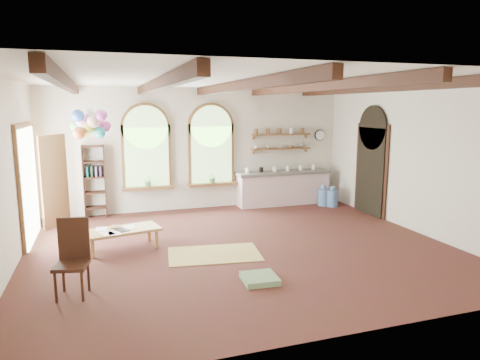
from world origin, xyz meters
name	(u,v)px	position (x,y,z in m)	size (l,w,h in m)	color
floor	(241,247)	(0.00, 0.00, 0.00)	(8.00, 8.00, 0.00)	#4F2220
ceiling_beams	(241,86)	(0.00, 0.00, 3.10)	(6.20, 6.80, 0.18)	#381D11
window_left	(147,150)	(-1.40, 3.43, 1.63)	(1.30, 0.28, 2.20)	brown
window_right	(211,148)	(0.30, 3.43, 1.63)	(1.30, 0.28, 2.20)	brown
left_doorway	(28,185)	(-3.95, 1.80, 1.15)	(0.10, 1.90, 2.50)	brown
right_doorway	(370,171)	(3.95, 1.50, 1.10)	(0.10, 1.30, 2.40)	black
kitchen_counter	(283,187)	(2.30, 3.20, 0.48)	(2.68, 0.62, 0.94)	beige
wall_shelf_lower	(281,149)	(2.30, 3.38, 1.55)	(1.70, 0.24, 0.04)	brown
wall_shelf_upper	(281,134)	(2.30, 3.38, 1.95)	(1.70, 0.24, 0.04)	brown
wall_clock	(320,135)	(3.55, 3.45, 1.90)	(0.32, 0.32, 0.04)	black
bookshelf	(94,182)	(-2.70, 3.32, 0.90)	(0.53, 0.32, 1.80)	#381D11
coffee_table	(122,231)	(-2.20, 0.60, 0.35)	(1.51, 0.93, 0.40)	tan
side_chair	(73,274)	(-2.99, -1.30, 0.33)	(0.53, 0.53, 1.13)	#381D11
floor_mat	(214,254)	(-0.60, -0.25, 0.01)	(1.69, 1.04, 0.02)	tan
floor_cushion	(260,279)	(-0.23, -1.67, 0.05)	(0.53, 0.53, 0.09)	gray
water_jug_a	(333,198)	(3.48, 2.50, 0.25)	(0.30, 0.30, 0.58)	#5781BB
water_jug_b	(323,196)	(3.30, 2.69, 0.26)	(0.31, 0.31, 0.59)	#5781BB
balloon_cluster	(91,125)	(-2.67, 2.20, 2.33)	(0.86, 0.92, 1.16)	white
table_book	(111,227)	(-2.40, 0.79, 0.41)	(0.16, 0.23, 0.02)	olive
tablet	(122,230)	(-2.21, 0.53, 0.41)	(0.18, 0.26, 0.01)	black
potted_plant_left	(148,181)	(-1.40, 3.32, 0.85)	(0.27, 0.23, 0.30)	#598C4C
potted_plant_right	(213,177)	(0.30, 3.32, 0.85)	(0.27, 0.23, 0.30)	#598C4C
shelf_cup_a	(256,147)	(1.55, 3.38, 1.62)	(0.12, 0.10, 0.10)	white
shelf_cup_b	(268,147)	(1.90, 3.38, 1.62)	(0.10, 0.10, 0.09)	beige
shelf_bowl_a	(279,147)	(2.25, 3.38, 1.60)	(0.22, 0.22, 0.05)	beige
shelf_bowl_b	(291,147)	(2.60, 3.38, 1.60)	(0.20, 0.20, 0.06)	#8C664C
shelf_vase	(302,144)	(2.95, 3.38, 1.67)	(0.18, 0.18, 0.19)	slate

